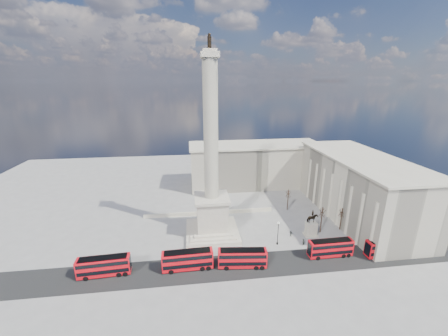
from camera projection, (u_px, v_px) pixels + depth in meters
ground at (214, 243)px, 70.56m from camera, size 180.00×180.00×0.00m
asphalt_road at (240, 266)px, 61.70m from camera, size 120.00×9.00×0.01m
nelsons_column at (212, 189)px, 71.38m from camera, size 14.00×14.00×49.85m
balustrade_wall at (209, 213)px, 85.52m from camera, size 40.00×0.60×1.10m
building_east at (359, 187)px, 82.58m from camera, size 19.00×46.00×18.60m
building_northeast at (255, 164)px, 108.26m from camera, size 51.00×17.00×16.60m
red_bus_a at (188, 260)px, 60.11m from camera, size 11.13×2.93×4.48m
red_bus_b at (243, 258)px, 60.83m from camera, size 10.96×3.61×4.36m
red_bus_c at (331, 248)px, 64.62m from camera, size 10.50×2.64×4.24m
red_bus_d at (388, 248)px, 64.67m from camera, size 10.58×2.61×4.28m
red_bus_e at (104, 266)px, 58.19m from camera, size 10.91×3.09×4.38m
victorian_lamp at (278, 231)px, 68.86m from camera, size 0.55×0.55×6.37m
equestrian_statue at (311, 227)px, 73.27m from camera, size 3.50×2.63×7.42m
bare_tree_near at (322, 212)px, 73.68m from camera, size 1.80×1.80×7.87m
bare_tree_mid at (342, 212)px, 75.38m from camera, size 1.80×1.80×6.82m
bare_tree_far at (288, 193)px, 87.04m from camera, size 1.79×1.79×7.32m
pedestrian_walking at (329, 244)px, 68.47m from camera, size 0.77×0.64×1.80m
pedestrian_standing at (303, 242)px, 69.48m from camera, size 1.02×0.95×1.67m
pedestrian_crossing at (291, 233)px, 73.27m from camera, size 1.05×1.04×1.78m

